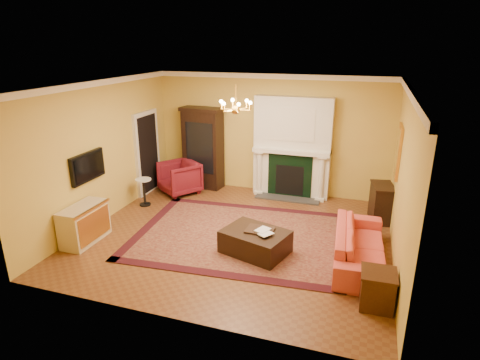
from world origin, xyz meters
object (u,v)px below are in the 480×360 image
at_px(wingback_armchair, 179,176).
at_px(console_table, 381,203).
at_px(leather_ottoman, 255,242).
at_px(china_cabinet, 203,150).
at_px(end_table, 377,290).
at_px(pedestal_table, 144,190).
at_px(commode, 84,224).
at_px(coral_sofa, 361,240).

distance_m(wingback_armchair, console_table, 4.94).
xyz_separation_m(console_table, leather_ottoman, (-2.21, -2.24, -0.16)).
relative_size(wingback_armchair, leather_ottoman, 0.80).
relative_size(china_cabinet, console_table, 2.60).
bearing_deg(leather_ottoman, console_table, 62.25).
height_order(wingback_armchair, end_table, wingback_armchair).
xyz_separation_m(china_cabinet, pedestal_table, (-0.83, -1.68, -0.64)).
distance_m(commode, coral_sofa, 5.22).
xyz_separation_m(china_cabinet, coral_sofa, (4.18, -2.80, -0.59)).
bearing_deg(pedestal_table, end_table, -23.97).
bearing_deg(leather_ottoman, wingback_armchair, 155.48).
distance_m(pedestal_table, end_table, 5.81).
distance_m(china_cabinet, commode, 3.84).
height_order(wingback_armchair, commode, wingback_armchair).
bearing_deg(wingback_armchair, leather_ottoman, -5.31).
bearing_deg(leather_ottoman, coral_sofa, 25.00).
relative_size(end_table, leather_ottoman, 0.48).
bearing_deg(pedestal_table, wingback_armchair, 67.06).
bearing_deg(console_table, end_table, -100.88).
height_order(china_cabinet, console_table, china_cabinet).
distance_m(console_table, leather_ottoman, 3.15).
relative_size(china_cabinet, leather_ottoman, 1.79).
distance_m(wingback_armchair, pedestal_table, 1.11).
bearing_deg(end_table, pedestal_table, 156.03).
xyz_separation_m(commode, leather_ottoman, (3.30, 0.59, -0.14)).
height_order(china_cabinet, commode, china_cabinet).
distance_m(coral_sofa, console_table, 2.01).
relative_size(coral_sofa, console_table, 2.79).
distance_m(china_cabinet, console_table, 4.65).
bearing_deg(wingback_armchair, end_table, 1.36).
xyz_separation_m(wingback_armchair, end_table, (4.87, -3.38, -0.18)).
relative_size(china_cabinet, wingback_armchair, 2.25).
distance_m(china_cabinet, coral_sofa, 5.06).
xyz_separation_m(wingback_armchair, console_table, (4.93, -0.16, -0.06)).
xyz_separation_m(commode, console_table, (5.51, 2.83, 0.02)).
relative_size(commode, leather_ottoman, 0.87).
height_order(commode, end_table, commode).
xyz_separation_m(wingback_armchair, leather_ottoman, (2.72, -2.40, -0.23)).
bearing_deg(end_table, china_cabinet, 137.93).
xyz_separation_m(commode, end_table, (5.45, -0.38, -0.10)).
distance_m(coral_sofa, end_table, 1.29).
height_order(wingback_armchair, coral_sofa, wingback_armchair).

